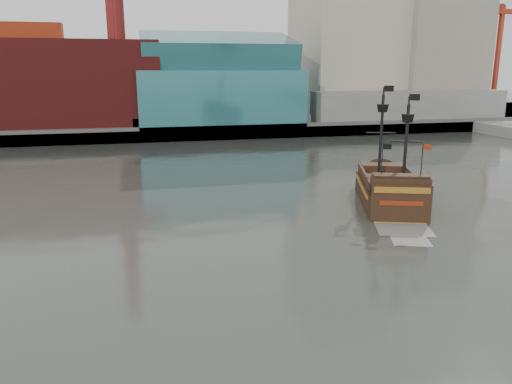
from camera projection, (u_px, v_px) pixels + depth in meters
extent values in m
plane|color=#2B2E29|center=(253.00, 300.00, 27.52)|extent=(400.00, 400.00, 0.00)
cube|color=slate|center=(160.00, 119.00, 113.98)|extent=(220.00, 60.00, 2.00)
cube|color=#4C4C49|center=(169.00, 134.00, 86.11)|extent=(220.00, 1.00, 2.60)
cube|color=maroon|center=(37.00, 85.00, 88.00)|extent=(42.00, 18.00, 15.00)
cube|color=#2B6E72|center=(219.00, 97.00, 94.10)|extent=(30.00, 16.00, 10.00)
cube|color=#B1A492|center=(348.00, 7.00, 106.08)|extent=(20.00, 22.00, 46.00)
cube|color=gray|center=(433.00, 27.00, 107.43)|extent=(18.00, 18.00, 38.00)
cube|color=#B1A492|center=(358.00, 3.00, 123.69)|extent=(24.00, 20.00, 52.00)
cube|color=slate|center=(410.00, 106.00, 99.58)|extent=(40.00, 6.00, 6.00)
cube|color=#2B6E72|center=(218.00, 54.00, 92.17)|extent=(28.00, 14.94, 8.78)
cube|color=slate|center=(485.00, 105.00, 121.94)|extent=(4.00, 4.00, 3.00)
cylinder|color=#A9321C|center=(492.00, 44.00, 118.43)|extent=(1.40, 1.40, 32.00)
cube|color=slate|center=(492.00, 102.00, 133.67)|extent=(4.00, 4.00, 3.00)
cylinder|color=#A9321C|center=(497.00, 58.00, 130.88)|extent=(1.40, 1.40, 26.00)
cube|color=#A9321C|center=(493.00, 9.00, 127.28)|extent=(5.00, 2.50, 2.50)
cube|color=black|center=(388.00, 197.00, 46.96)|extent=(8.67, 12.94, 2.59)
cube|color=#4D2E1C|center=(389.00, 182.00, 46.61)|extent=(7.81, 11.65, 0.30)
cube|color=black|center=(382.00, 169.00, 51.14)|extent=(4.79, 3.66, 1.00)
cube|color=black|center=(400.00, 187.00, 41.42)|extent=(5.00, 3.08, 1.80)
cube|color=black|center=(401.00, 209.00, 40.92)|extent=(4.69, 1.86, 3.99)
cube|color=#99661D|center=(402.00, 190.00, 40.40)|extent=(4.26, 1.56, 0.50)
cube|color=maroon|center=(401.00, 203.00, 40.66)|extent=(3.32, 1.23, 0.40)
cylinder|color=black|center=(381.00, 137.00, 47.15)|extent=(0.36, 0.36, 7.78)
cylinder|color=black|center=(406.00, 146.00, 43.88)|extent=(0.36, 0.36, 7.18)
cone|color=black|center=(383.00, 108.00, 46.50)|extent=(1.40, 1.40, 0.70)
cone|color=black|center=(408.00, 118.00, 43.30)|extent=(1.40, 1.40, 0.70)
cube|color=black|center=(389.00, 89.00, 46.02)|extent=(0.86, 0.33, 0.55)
cube|color=black|center=(415.00, 97.00, 42.83)|extent=(0.86, 0.33, 0.55)
cube|color=#949994|center=(403.00, 229.00, 39.59)|extent=(5.19, 4.79, 0.02)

